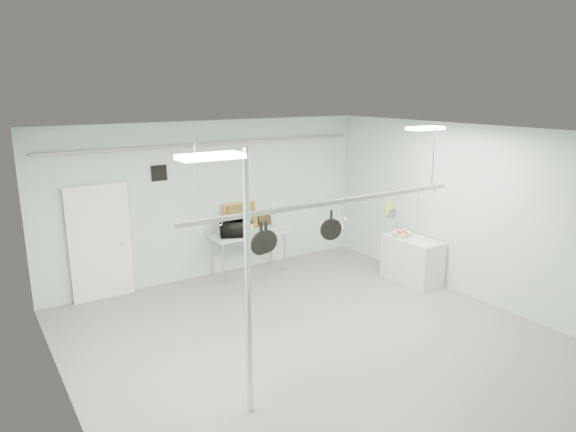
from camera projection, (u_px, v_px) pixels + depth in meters
floor at (331, 351)px, 7.65m from camera, size 8.00×8.00×0.00m
ceiling at (336, 136)px, 6.88m from camera, size 7.00×8.00×0.02m
back_wall at (213, 200)px, 10.50m from camera, size 7.00×0.02×3.20m
right_wall at (488, 217)px, 9.11m from camera, size 0.02×8.00×3.20m
door at (100, 244)px, 9.37m from camera, size 1.10×0.10×2.20m
wall_vent at (159, 173)px, 9.74m from camera, size 0.30×0.04×0.30m
conduit_pipe at (213, 144)px, 10.15m from camera, size 6.60×0.07×0.07m
chrome_pole at (248, 287)px, 5.87m from camera, size 0.08×0.08×3.20m
prep_table at (248, 236)px, 10.69m from camera, size 1.60×0.70×0.91m
side_cabinet at (412, 260)px, 10.35m from camera, size 0.60×1.20×0.90m
pot_rack at (332, 200)px, 7.46m from camera, size 4.80×0.06×1.00m
light_panel_left at (211, 156)px, 5.07m from camera, size 0.65×0.30×0.05m
light_panel_right at (425, 128)px, 8.64m from camera, size 0.65×0.30×0.05m
microwave at (235, 228)px, 10.37m from camera, size 0.72×0.62×0.34m
coffee_canister at (249, 228)px, 10.56m from camera, size 0.16×0.16×0.22m
painting_large at (240, 216)px, 10.83m from camera, size 0.78×0.16×0.58m
painting_small at (265, 220)px, 11.19m from camera, size 0.30×0.09×0.25m
fruit_bowl at (401, 234)px, 10.38m from camera, size 0.48×0.48×0.09m
skillet_left at (261, 238)px, 6.91m from camera, size 0.34×0.08×0.47m
skillet_mid at (266, 236)px, 6.95m from camera, size 0.33×0.12×0.44m
skillet_right at (331, 225)px, 7.54m from camera, size 0.33×0.17×0.44m
whisk at (342, 218)px, 7.64m from camera, size 0.23×0.23×0.31m
grater at (389, 208)px, 8.13m from camera, size 0.10×0.06×0.24m
saucepan at (391, 210)px, 8.16m from camera, size 0.18×0.11×0.30m
fruit_cluster at (401, 232)px, 10.37m from camera, size 0.24×0.24×0.09m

